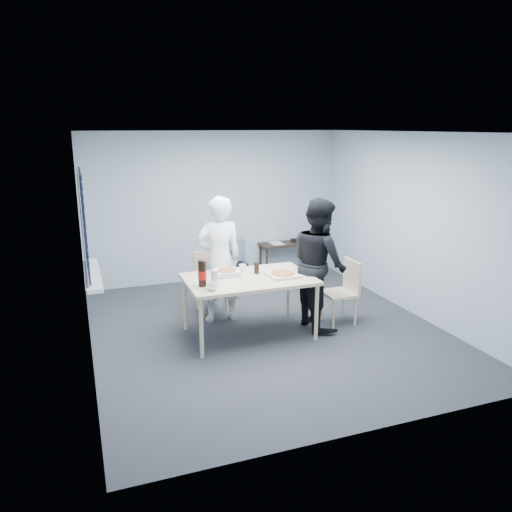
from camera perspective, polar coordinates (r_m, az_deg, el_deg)
name	(u,v)px	position (r m, az deg, el deg)	size (l,w,h in m)	color
room	(86,231)	(6.39, -18.90, 2.73)	(5.00, 5.00, 5.00)	#2E2E33
dining_table	(249,282)	(6.42, -0.81, -2.97)	(1.62, 1.03, 0.79)	beige
chair_far	(209,277)	(7.38, -5.35, -2.43)	(0.42, 0.42, 0.89)	beige
chair_right	(345,287)	(7.02, 10.13, -3.52)	(0.42, 0.42, 0.89)	beige
person_white	(219,259)	(6.91, -4.23, -0.40)	(0.65, 0.42, 1.77)	white
person_black	(319,263)	(6.74, 7.22, -0.85)	(0.86, 0.47, 1.77)	black
side_table	(285,247)	(9.14, 3.28, 1.01)	(0.90, 0.40, 0.60)	black
stool	(236,269)	(8.33, -2.35, -1.46)	(0.34, 0.34, 0.47)	black
backpack	(236,251)	(8.24, -2.34, 0.55)	(0.29, 0.21, 0.40)	slate
pizza_box_a	(227,272)	(6.51, -3.34, -1.87)	(0.30, 0.30, 0.08)	silver
pizza_box_b	(283,275)	(6.45, 3.06, -2.13)	(0.37, 0.37, 0.05)	silver
mug_a	(212,286)	(5.92, -5.01, -3.47)	(0.12, 0.12, 0.10)	white
mug_b	(243,268)	(6.67, -1.55, -1.36)	(0.10, 0.10, 0.09)	white
cola_glass	(257,268)	(6.56, 0.07, -1.37)	(0.07, 0.07, 0.15)	black
soda_bottle	(202,274)	(6.05, -6.16, -2.03)	(0.10, 0.10, 0.32)	black
plastic_cups	(215,279)	(6.00, -4.73, -2.61)	(0.09, 0.09, 0.22)	silver
rubber_band	(275,281)	(6.25, 2.16, -2.90)	(0.05, 0.05, 0.00)	red
papers	(277,243)	(9.08, 2.37, 1.47)	(0.21, 0.29, 0.00)	white
black_box	(295,240)	(9.21, 4.51, 1.80)	(0.14, 0.10, 0.06)	black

